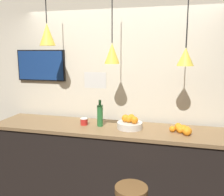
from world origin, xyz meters
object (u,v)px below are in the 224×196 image
Objects in this scene: juice_bottle at (100,115)px; mounted_tv at (41,65)px; spread_jar at (84,121)px; fruit_bowl at (129,123)px.

juice_bottle is 0.45× the size of mounted_tv.
mounted_tv reaches higher than spread_jar.
spread_jar is at bearing -25.84° from mounted_tv.
mounted_tv reaches higher than fruit_bowl.
spread_jar is 1.06m from mounted_tv.
fruit_bowl is 0.42× the size of mounted_tv.
fruit_bowl is at bearing -15.55° from mounted_tv.
spread_jar is (-0.56, -0.00, -0.02)m from fruit_bowl.
mounted_tv is (-1.32, 0.37, 0.63)m from fruit_bowl.
spread_jar is (-0.20, 0.00, -0.09)m from juice_bottle.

